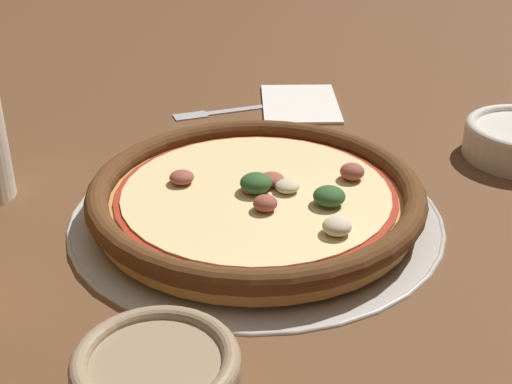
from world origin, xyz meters
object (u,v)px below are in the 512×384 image
(pizza_tray, at_px, (256,214))
(napkin, at_px, (300,102))
(bowl_near, at_px, (157,381))
(pizza, at_px, (257,196))
(fork, at_px, (224,111))

(pizza_tray, relative_size, napkin, 2.17)
(bowl_near, bearing_deg, pizza, -35.06)
(pizza_tray, xyz_separation_m, fork, (0.28, -0.06, -0.00))
(pizza, relative_size, fork, 2.08)
(pizza_tray, relative_size, pizza, 1.12)
(pizza_tray, bearing_deg, bowl_near, 145.07)
(pizza, distance_m, bowl_near, 0.27)
(fork, bearing_deg, napkin, 175.47)
(pizza, relative_size, bowl_near, 2.97)
(pizza_tray, height_order, bowl_near, bowl_near)
(napkin, bearing_deg, pizza, 148.01)
(fork, bearing_deg, pizza, 79.53)
(pizza, bearing_deg, fork, -12.16)
(bowl_near, relative_size, fork, 0.70)
(pizza_tray, bearing_deg, napkin, -32.10)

